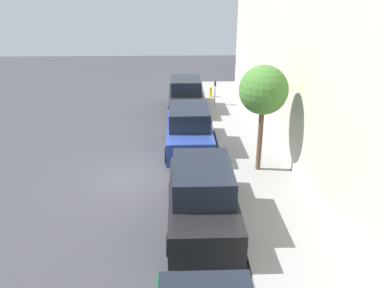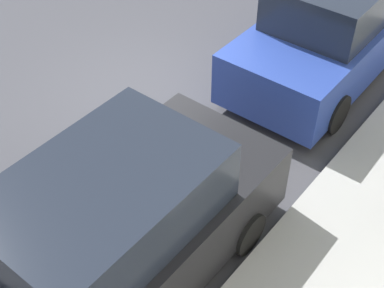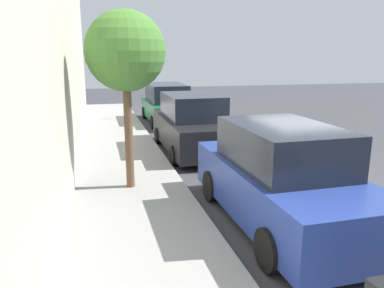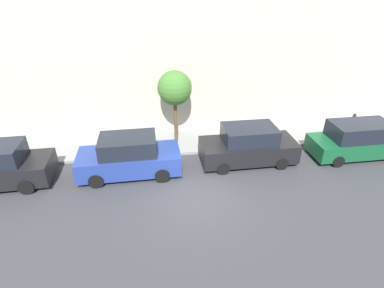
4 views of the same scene
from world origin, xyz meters
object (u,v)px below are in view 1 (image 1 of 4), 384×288
(parking_meter_far, at_px, (215,90))
(street_tree, at_px, (263,91))
(parked_suv_third, at_px, (189,130))
(fire_hydrant, at_px, (211,92))
(parked_suv_fourth, at_px, (186,96))
(parked_suv_second, at_px, (202,197))

(parking_meter_far, relative_size, street_tree, 0.37)
(parked_suv_third, bearing_deg, fire_hydrant, 78.86)
(street_tree, relative_size, fire_hydrant, 5.94)
(parked_suv_fourth, height_order, street_tree, street_tree)
(parked_suv_second, height_order, fire_hydrant, parked_suv_second)
(parked_suv_fourth, distance_m, fire_hydrant, 3.21)
(fire_hydrant, bearing_deg, parked_suv_fourth, -122.82)
(parked_suv_third, height_order, parked_suv_fourth, same)
(parked_suv_second, relative_size, parked_suv_third, 1.00)
(parked_suv_third, bearing_deg, parked_suv_fourth, 90.25)
(parked_suv_second, xyz_separation_m, fire_hydrant, (1.46, 14.54, -0.44))
(parked_suv_third, distance_m, parked_suv_fourth, 5.94)
(parked_suv_second, xyz_separation_m, parked_suv_fourth, (-0.26, 11.87, -0.00))
(parked_suv_second, height_order, street_tree, street_tree)
(parking_meter_far, xyz_separation_m, street_tree, (0.87, -9.24, 2.23))
(parked_suv_third, height_order, fire_hydrant, parked_suv_third)
(parking_meter_far, height_order, fire_hydrant, parking_meter_far)
(parked_suv_third, xyz_separation_m, parked_suv_fourth, (-0.03, 5.94, 0.00))
(parked_suv_second, bearing_deg, parked_suv_third, 92.26)
(parked_suv_second, bearing_deg, parking_meter_far, 82.98)
(parked_suv_third, distance_m, parking_meter_far, 7.00)
(street_tree, xyz_separation_m, fire_hydrant, (-0.97, 11.10, -2.82))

